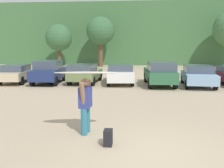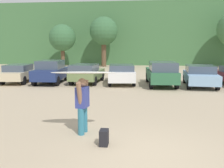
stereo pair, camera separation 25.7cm
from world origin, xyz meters
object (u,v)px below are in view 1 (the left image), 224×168
Objects in this scene: person_adult at (85,103)px; backpack_dropped at (108,138)px; parked_car_forest_green at (160,73)px; surfboard_white at (86,73)px; parked_car_olive_green at (85,73)px; parked_car_white at (120,73)px; parked_car_champagne at (17,73)px; parked_car_sky_blue at (198,75)px; parked_car_navy at (49,72)px.

person_adult is 1.46m from backpack_dropped.
surfboard_white reaches higher than parked_car_forest_green.
surfboard_white is at bearing 132.85° from backpack_dropped.
parked_car_olive_green is 2.58m from parked_car_white.
parked_car_champagne is at bearing -48.49° from person_adult.
parked_car_forest_green is (10.57, -0.57, 0.16)m from parked_car_champagne.
backpack_dropped is at bearing 138.90° from person_adult.
parked_car_navy is at bearing 92.48° from parked_car_sky_blue.
parked_car_champagne is 0.92× the size of parked_car_white.
parked_car_forest_green is at bearing -100.72° from person_adult.
person_adult is (4.81, -10.48, 0.14)m from parked_car_navy.
surfboard_white is (-0.34, -11.05, 1.22)m from parked_car_white.
person_adult is 0.87× the size of surfboard_white.
parked_car_olive_green is 11.11m from surfboard_white.
parked_car_navy is at bearing 84.47° from parked_car_forest_green.
parked_car_sky_blue is at bearing -94.10° from parked_car_navy.
parked_car_olive_green is at bearing 104.42° from backpack_dropped.
parked_car_olive_green is (5.16, 0.03, 0.05)m from parked_car_champagne.
parked_car_forest_green is at bearing 77.60° from backpack_dropped.
parked_car_champagne is 1.10× the size of parked_car_navy.
surfboard_white is (0.06, -0.10, 0.97)m from person_adult.
parked_car_champagne is 10.59m from parked_car_forest_green.
parked_car_sky_blue is (13.17, -0.52, 0.04)m from parked_car_champagne.
parked_car_sky_blue is at bearing -112.85° from person_adult.
parked_car_navy is 2.25× the size of person_adult.
parked_car_sky_blue is at bearing -126.36° from surfboard_white.
parked_car_navy reaches higher than parked_car_olive_green.
parked_car_champagne is 0.95× the size of parked_car_forest_green.
parked_car_white is 10.96m from person_adult.
parked_car_champagne is at bearing 91.91° from parked_car_sky_blue.
parked_car_champagne reaches higher than backpack_dropped.
parked_car_white is at bearing -82.11° from parked_car_olive_green.
parked_car_navy is 12.72m from backpack_dropped.
backpack_dropped is at bearing 176.58° from parked_car_white.
parked_car_olive_green reaches higher than parked_car_champagne.
surfboard_white reaches higher than person_adult.
parked_car_navy is 2.65m from parked_car_olive_green.
parked_car_sky_blue is 12.18m from backpack_dropped.
surfboard_white reaches higher than parked_car_champagne.
parked_car_champagne is at bearing -62.53° from surfboard_white.
parked_car_champagne is 12.95m from person_adult.
surfboard_white is at bearing 154.76° from parked_car_sky_blue.
parked_car_olive_green is at bearing 89.79° from parked_car_white.
surfboard_white is (-5.78, -10.26, 1.21)m from parked_car_sky_blue.
parked_car_champagne is 2.15× the size of surfboard_white.
parked_car_forest_green is 10.62m from person_adult.
parked_car_olive_green is 1.98× the size of surfboard_white.
surfboard_white is 4.56× the size of backpack_dropped.
parked_car_white is 2.67× the size of person_adult.
person_adult is (-3.24, -10.11, 0.13)m from parked_car_forest_green.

